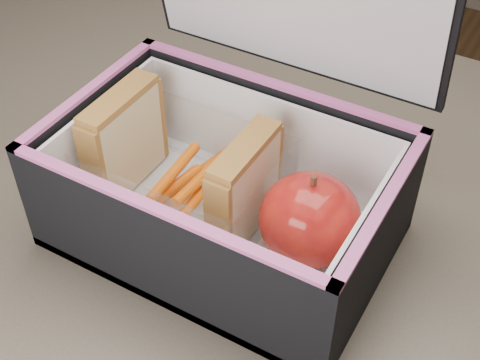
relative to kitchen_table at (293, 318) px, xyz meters
The scene contains 8 objects.
kitchen_table is the anchor object (origin of this frame).
lunch_bag 0.17m from the kitchen_table, behind, with size 0.29×0.23×0.29m.
plastic_tub 0.18m from the kitchen_table, behind, with size 0.17×0.12×0.07m, color white, non-canonical shape.
sandwich_left 0.24m from the kitchen_table, behind, with size 0.02×0.09×0.10m.
sandwich_right 0.16m from the kitchen_table, behind, with size 0.02×0.08×0.10m.
carrot_sticks 0.17m from the kitchen_table, behind, with size 0.05×0.14×0.03m.
paper_napkin 0.11m from the kitchen_table, ahead, with size 0.08×0.08×0.01m, color white.
red_apple 0.15m from the kitchen_table, 37.22° to the right, with size 0.11×0.11×0.09m.
Camera 1 is at (0.15, -0.36, 1.20)m, focal length 50.00 mm.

